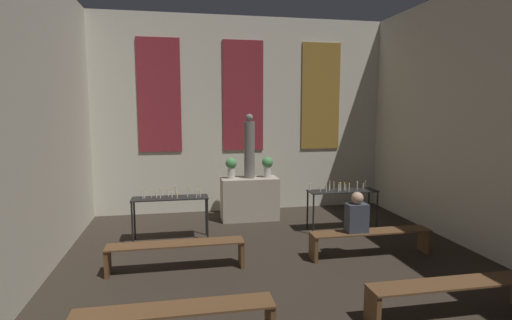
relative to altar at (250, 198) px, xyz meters
name	(u,v)px	position (x,y,z in m)	size (l,w,h in m)	color
wall_back	(243,114)	(0.00, 0.97, 1.94)	(7.47, 0.16, 4.82)	beige
altar	(250,198)	(0.00, 0.00, 0.00)	(1.31, 0.63, 0.98)	#ADA38E
statue	(249,148)	(0.00, 0.00, 1.19)	(0.25, 0.25, 1.48)	slate
flower_vase_left	(231,166)	(-0.43, 0.00, 0.77)	(0.26, 0.26, 0.48)	beige
flower_vase_right	(267,165)	(0.43, 0.00, 0.77)	(0.26, 0.26, 0.48)	beige
candle_rack_left	(170,203)	(-1.78, -1.22, 0.26)	(1.46, 0.44, 1.06)	black
candle_rack_right	(342,195)	(1.78, -1.22, 0.26)	(1.46, 0.44, 1.06)	black
pew_third_left	(175,318)	(-1.67, -4.87, -0.16)	(2.15, 0.36, 0.45)	brown
pew_third_right	(451,291)	(1.67, -4.87, -0.16)	(2.15, 0.36, 0.45)	brown
pew_back_left	(176,250)	(-1.67, -2.74, -0.16)	(2.15, 0.36, 0.45)	brown
pew_back_right	(371,237)	(1.67, -2.74, -0.16)	(2.15, 0.36, 0.45)	brown
person_seated	(357,214)	(1.39, -2.74, 0.27)	(0.36, 0.24, 0.70)	#383D47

